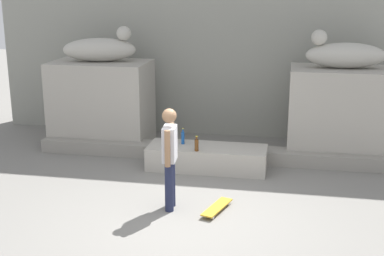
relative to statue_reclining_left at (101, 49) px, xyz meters
The scene contains 13 objects.
ground_plane 4.93m from the statue_reclining_left, 54.31° to the right, with size 40.00×40.00×0.00m, color slate.
facade_wall 3.04m from the statue_reclining_left, 29.61° to the left, with size 11.11×0.60×5.59m, color gray.
pedestal_left 1.23m from the statue_reclining_left, 168.43° to the right, with size 2.16×1.34×1.89m, color #A39E93.
pedestal_right 5.35m from the statue_reclining_left, ahead, with size 2.16×1.34×1.89m, color #A39E93.
statue_reclining_left is the anchor object (origin of this frame).
statue_reclining_right 5.17m from the statue_reclining_left, ahead, with size 1.64×0.69×0.78m.
ledge_block 3.48m from the statue_reclining_left, 26.55° to the right, with size 2.33×0.83×0.46m, color #A39E93.
skater 4.19m from the statue_reclining_left, 54.92° to the right, with size 0.23×0.54×1.67m.
skateboard 4.93m from the statue_reclining_left, 46.65° to the right, with size 0.43×0.82×0.08m.
bottle_clear 2.51m from the statue_reclining_left, 31.63° to the right, with size 0.07×0.07×0.30m.
bottle_blue 2.87m from the statue_reclining_left, 30.00° to the right, with size 0.07×0.07×0.32m.
bottle_brown 3.31m from the statue_reclining_left, 33.37° to the right, with size 0.08×0.08×0.30m.
stair_step 3.36m from the statue_reclining_left, 15.06° to the right, with size 7.40×0.50×0.28m, color gray.
Camera 1 is at (1.50, -7.27, 3.50)m, focal length 48.46 mm.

